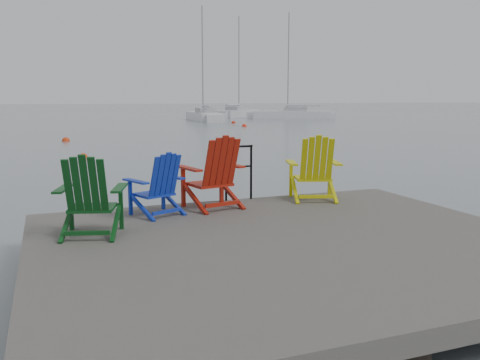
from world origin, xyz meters
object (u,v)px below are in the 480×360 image
object	(u,v)px
sailboat_mid	(237,114)
sailboat_near	(204,117)
buoy_b	(66,141)
handrail	(239,167)
buoy_c	(233,123)
sailboat_far	(292,115)
chair_blue	(158,184)
buoy_d	(244,126)
buoy_a	(83,158)
chair_red	(214,172)
chair_green	(90,196)
chair_yellow	(314,168)

from	to	relation	value
sailboat_mid	sailboat_near	bearing A→B (deg)	-83.57
buoy_b	handrail	bearing A→B (deg)	-84.16
sailboat_near	buoy_c	xyz separation A→B (m)	(1.02, -5.47, -0.36)
sailboat_far	chair_blue	bearing A→B (deg)	176.19
buoy_c	sailboat_near	bearing A→B (deg)	100.55
sailboat_far	buoy_d	world-z (taller)	sailboat_far
sailboat_near	chair_blue	bearing A→B (deg)	-103.32
sailboat_far	buoy_b	distance (m)	32.49
buoy_a	chair_blue	bearing A→B (deg)	-88.98
buoy_d	sailboat_mid	bearing A→B (deg)	70.95
buoy_a	buoy_c	xyz separation A→B (m)	(14.19, 22.62, 0.00)
sailboat_far	buoy_b	bearing A→B (deg)	157.84
handrail	chair_red	distance (m)	0.76
buoy_d	chair_green	bearing A→B (deg)	-114.55
sailboat_near	sailboat_mid	distance (m)	10.45
chair_red	sailboat_mid	size ratio (longest dim) A/B	0.09
sailboat_near	sailboat_mid	xyz separation A→B (m)	(6.51, 8.17, -0.00)
chair_green	chair_blue	xyz separation A→B (m)	(1.00, 0.81, -0.05)
chair_red	sailboat_mid	world-z (taller)	sailboat_mid
chair_green	sailboat_mid	distance (m)	53.49
sailboat_near	buoy_d	distance (m)	10.79
handrail	chair_yellow	distance (m)	1.23
chair_blue	buoy_c	distance (m)	37.66
sailboat_near	chair_green	bearing A→B (deg)	-104.24
chair_blue	buoy_a	xyz separation A→B (m)	(-0.22, 12.34, -0.95)
buoy_a	sailboat_far	bearing A→B (deg)	51.80
buoy_d	sailboat_far	bearing A→B (deg)	50.48
chair_yellow	handrail	bearing A→B (deg)	175.70
chair_red	buoy_d	size ratio (longest dim) A/B	2.75
buoy_a	buoy_d	distance (m)	21.72
sailboat_mid	sailboat_far	world-z (taller)	sailboat_mid
chair_red	chair_yellow	size ratio (longest dim) A/B	1.03
sailboat_mid	buoy_d	size ratio (longest dim) A/B	29.38
chair_green	sailboat_near	distance (m)	43.55
chair_red	buoy_d	bearing A→B (deg)	55.56
chair_red	buoy_c	bearing A→B (deg)	57.15
buoy_c	chair_blue	bearing A→B (deg)	-111.78
chair_red	sailboat_far	bearing A→B (deg)	49.70
chair_red	sailboat_near	xyz separation A→B (m)	(12.06, 40.27, -0.69)
chair_blue	chair_yellow	size ratio (longest dim) A/B	0.85
buoy_a	handrail	bearing A→B (deg)	-81.78
buoy_a	buoy_d	world-z (taller)	buoy_d
sailboat_near	buoy_d	bearing A→B (deg)	-85.75
handrail	chair_blue	size ratio (longest dim) A/B	1.00
chair_red	buoy_d	xyz separation A→B (m)	(12.03, 29.48, -1.05)
sailboat_near	sailboat_mid	size ratio (longest dim) A/B	0.95
chair_green	sailboat_far	size ratio (longest dim) A/B	0.09
sailboat_near	sailboat_far	xyz separation A→B (m)	(10.37, 1.83, -0.00)
buoy_c	handrail	bearing A→B (deg)	-110.02
sailboat_mid	buoy_d	bearing A→B (deg)	-64.08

